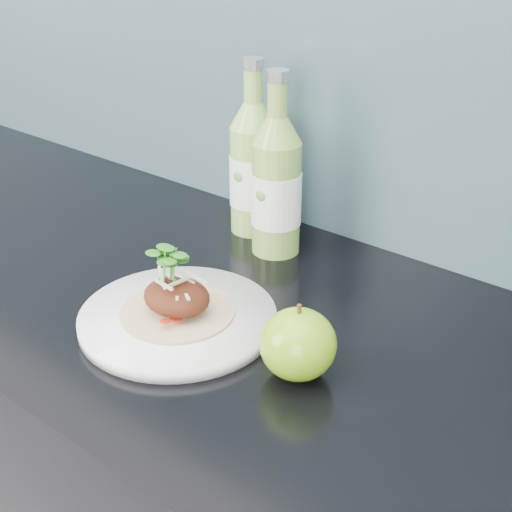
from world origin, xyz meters
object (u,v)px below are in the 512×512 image
object	(u,v)px
dinner_plate	(178,318)
green_apple	(298,344)
cider_bottle_left	(253,169)
cider_bottle_right	(276,187)

from	to	relation	value
dinner_plate	green_apple	world-z (taller)	green_apple
green_apple	cider_bottle_left	distance (m)	0.40
green_apple	cider_bottle_left	size ratio (longest dim) A/B	0.42
dinner_plate	cider_bottle_right	size ratio (longest dim) A/B	1.10
dinner_plate	green_apple	distance (m)	0.18
green_apple	dinner_plate	bearing A→B (deg)	-176.78
cider_bottle_left	cider_bottle_right	bearing A→B (deg)	-46.07
cider_bottle_right	green_apple	bearing A→B (deg)	-55.64
green_apple	cider_bottle_right	world-z (taller)	cider_bottle_right
dinner_plate	cider_bottle_left	xyz separation A→B (m)	(-0.11, 0.28, 0.10)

